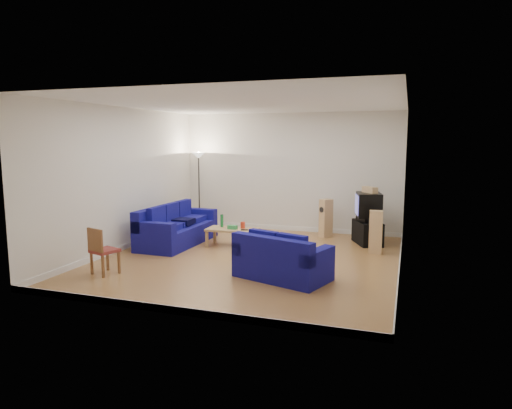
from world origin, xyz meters
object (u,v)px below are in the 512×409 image
(sofa_loveseat, at_px, (281,262))
(television, at_px, (368,205))
(sofa_three_seat, at_px, (175,230))
(coffee_table, at_px, (232,231))
(tv_stand, at_px, (367,233))

(sofa_loveseat, xyz_separation_m, television, (1.22, 3.41, 0.63))
(sofa_three_seat, bearing_deg, coffee_table, 97.34)
(sofa_three_seat, height_order, sofa_loveseat, sofa_three_seat)
(sofa_three_seat, height_order, tv_stand, sofa_three_seat)
(sofa_three_seat, distance_m, television, 4.66)
(coffee_table, height_order, television, television)
(sofa_loveseat, relative_size, tv_stand, 2.03)
(coffee_table, relative_size, tv_stand, 1.33)
(sofa_loveseat, distance_m, coffee_table, 2.73)
(sofa_three_seat, distance_m, tv_stand, 4.61)
(sofa_loveseat, bearing_deg, sofa_three_seat, 166.60)
(sofa_loveseat, bearing_deg, television, 88.33)
(coffee_table, bearing_deg, sofa_loveseat, -49.90)
(sofa_loveseat, relative_size, television, 2.17)
(television, bearing_deg, sofa_three_seat, -83.61)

